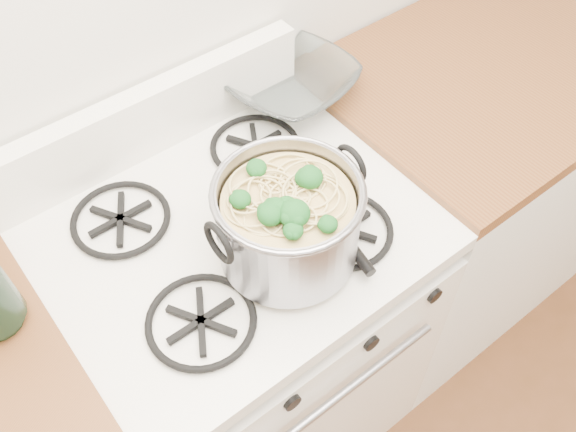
{
  "coord_description": "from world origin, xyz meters",
  "views": [
    {
      "loc": [
        -0.4,
        0.56,
        1.93
      ],
      "look_at": [
        0.05,
        1.14,
        1.03
      ],
      "focal_mm": 40.0,
      "sensor_mm": 36.0,
      "label": 1
    }
  ],
  "objects": [
    {
      "name": "gas_range",
      "position": [
        0.0,
        1.26,
        0.44
      ],
      "size": [
        0.76,
        0.66,
        0.92
      ],
      "color": "white",
      "rests_on": "ground"
    },
    {
      "name": "spatula",
      "position": [
        0.17,
        1.24,
        0.94
      ],
      "size": [
        0.34,
        0.35,
        0.02
      ],
      "primitive_type": null,
      "rotation": [
        0.0,
        0.0,
        -0.16
      ],
      "color": "black",
      "rests_on": "gas_range"
    },
    {
      "name": "glass_bowl",
      "position": [
        0.33,
        1.5,
        0.94
      ],
      "size": [
        0.14,
        0.14,
        0.03
      ],
      "primitive_type": "imported",
      "rotation": [
        0.0,
        0.0,
        0.2
      ],
      "color": "white",
      "rests_on": "gas_range"
    },
    {
      "name": "counter_right",
      "position": [
        0.88,
        1.26,
        0.46
      ],
      "size": [
        1.0,
        0.65,
        0.92
      ],
      "color": "silver",
      "rests_on": "ground"
    },
    {
      "name": "stock_pot",
      "position": [
        0.05,
        1.14,
        1.01
      ],
      "size": [
        0.31,
        0.28,
        0.19
      ],
      "color": "gray",
      "rests_on": "gas_range"
    }
  ]
}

